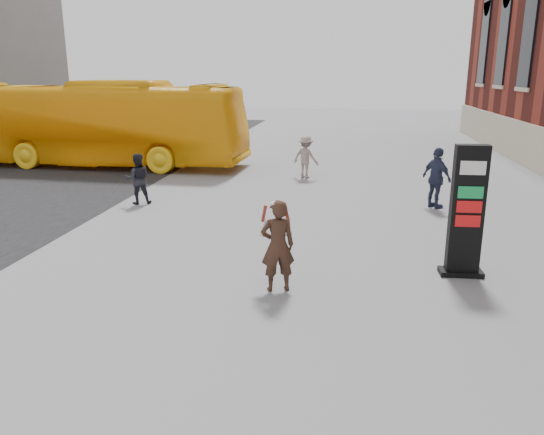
# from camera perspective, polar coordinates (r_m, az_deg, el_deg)

# --- Properties ---
(ground) EXTENTS (100.00, 100.00, 0.00)m
(ground) POSITION_cam_1_polar(r_m,az_deg,el_deg) (10.40, -2.93, -6.63)
(ground) COLOR #9E9EA3
(info_pylon) EXTENTS (0.84, 0.44, 2.59)m
(info_pylon) POSITION_cam_1_polar(r_m,az_deg,el_deg) (10.87, 20.20, 0.57)
(info_pylon) COLOR black
(info_pylon) RESTS_ON ground
(woman) EXTENTS (0.78, 0.74, 1.71)m
(woman) POSITION_cam_1_polar(r_m,az_deg,el_deg) (9.60, 0.60, -2.93)
(woman) COLOR #2F2015
(woman) RESTS_ON ground
(bus) EXTENTS (12.91, 3.53, 3.56)m
(bus) POSITION_cam_1_polar(r_m,az_deg,el_deg) (23.95, -18.46, 9.55)
(bus) COLOR yellow
(bus) RESTS_ON road
(pedestrian_a) EXTENTS (0.91, 0.82, 1.54)m
(pedestrian_a) POSITION_cam_1_polar(r_m,az_deg,el_deg) (16.60, -14.23, 4.05)
(pedestrian_a) COLOR black
(pedestrian_a) RESTS_ON ground
(pedestrian_b) EXTENTS (1.18, 0.97, 1.59)m
(pedestrian_b) POSITION_cam_1_polar(r_m,az_deg,el_deg) (20.18, 3.65, 6.52)
(pedestrian_b) COLOR gray
(pedestrian_b) RESTS_ON ground
(pedestrian_c) EXTENTS (0.98, 1.10, 1.79)m
(pedestrian_c) POSITION_cam_1_polar(r_m,az_deg,el_deg) (16.28, 17.30, 4.07)
(pedestrian_c) COLOR #2B314B
(pedestrian_c) RESTS_ON ground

